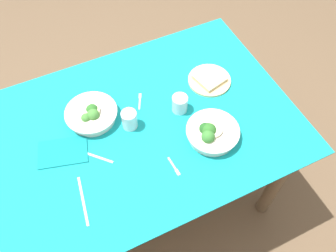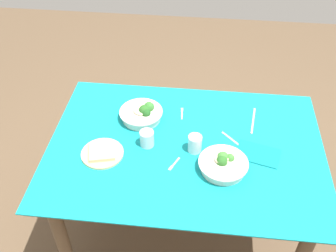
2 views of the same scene
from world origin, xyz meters
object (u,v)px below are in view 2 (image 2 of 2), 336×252
Objects in this scene: napkin_folded_upper at (258,154)px; fork_by_far_bowl at (182,113)px; table_knife_left at (253,121)px; fork_by_near_bowl at (174,165)px; table_knife_right at (236,143)px; broccoli_bowl_near at (142,114)px; water_glass_side at (195,144)px; water_glass_center at (147,138)px; broccoli_bowl_far at (223,164)px; bread_side_plate at (102,153)px.

fork_by_far_bowl is at bearing -34.27° from napkin_folded_upper.
fork_by_far_bowl is 0.45× the size of table_knife_left.
fork_by_near_bowl is 0.44× the size of table_knife_right.
table_knife_left is 1.02× the size of napkin_folded_upper.
fork_by_far_bowl is (-0.21, -0.07, -0.03)m from broccoli_bowl_near.
fork_by_near_bowl is at bearing 49.88° from water_glass_side.
water_glass_side reaches higher than water_glass_center.
fork_by_near_bowl is at bearing 0.19° from broccoli_bowl_far.
water_glass_side reaches higher than table_knife_left.
napkin_folded_upper is (-0.62, 0.21, -0.03)m from broccoli_bowl_near.
broccoli_bowl_near reaches higher than fork_by_near_bowl.
table_knife_left is (-0.61, -0.05, -0.03)m from broccoli_bowl_near.
water_glass_center is at bearing -18.05° from broccoli_bowl_far.
napkin_folded_upper is (-0.41, -0.12, 0.00)m from fork_by_near_bowl.
fork_by_near_bowl is 0.55m from table_knife_left.
table_knife_left is (-0.40, 0.02, -0.00)m from fork_by_far_bowl.
broccoli_bowl_far is at bearing 115.88° from fork_by_near_bowl.
water_glass_center is 0.61m from table_knife_left.
broccoli_bowl_far reaches higher than bread_side_plate.
broccoli_bowl_far is 1.12× the size of bread_side_plate.
water_glass_center reaches higher than table_knife_left.
water_glass_center reaches higher than table_knife_right.
table_knife_right is (-0.30, 0.21, -0.00)m from fork_by_far_bowl.
table_knife_left is (-0.77, -0.34, -0.01)m from bread_side_plate.
broccoli_bowl_near is 2.76× the size of water_glass_center.
broccoli_bowl_near is 0.23m from fork_by_far_bowl.
napkin_folded_upper is at bearing 131.59° from fork_by_near_bowl.
water_glass_center reaches higher than broccoli_bowl_far.
table_knife_right is at bearing -172.57° from water_glass_center.
fork_by_near_bowl is 0.43m from napkin_folded_upper.
table_knife_left is at bearing -175.76° from broccoli_bowl_near.
broccoli_bowl_near is 0.37m from water_glass_side.
fork_by_near_bowl is at bearing 139.78° from water_glass_center.
broccoli_bowl_near is 0.53m from table_knife_right.
fork_by_far_bowl is 0.39m from fork_by_near_bowl.
water_glass_side is 0.45× the size of table_knife_right.
broccoli_bowl_near is 2.59× the size of fork_by_near_bowl.
broccoli_bowl_near reaches higher than table_knife_left.
table_knife_left is (-0.40, -0.37, -0.00)m from fork_by_near_bowl.
bread_side_plate is at bearing -121.10° from table_knife_right.
water_glass_side is (-0.30, 0.21, 0.01)m from broccoli_bowl_near.
napkin_folded_upper is (-0.18, -0.12, -0.03)m from broccoli_bowl_far.
fork_by_near_bowl is (0.24, 0.00, -0.03)m from broccoli_bowl_far.
water_glass_center is 0.40× the size of napkin_folded_upper.
bread_side_plate is (0.16, 0.29, -0.02)m from broccoli_bowl_near.
broccoli_bowl_far reaches higher than table_knife_left.
bread_side_plate is 0.24m from water_glass_center.
napkin_folded_upper reaches higher than fork_by_far_bowl.
bread_side_plate reaches higher than table_knife_right.
broccoli_bowl_near reaches higher than table_knife_right.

